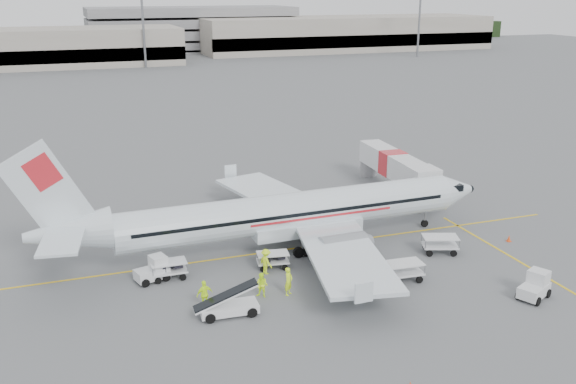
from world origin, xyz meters
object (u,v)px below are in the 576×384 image
at_px(tug_mid, 336,256).
at_px(tug_aft, 152,269).
at_px(aircraft, 292,187).
at_px(tug_fore, 534,286).
at_px(jet_bridge, 392,172).
at_px(belt_loader, 229,296).

distance_m(tug_mid, tug_aft, 12.47).
bearing_deg(tug_mid, aircraft, 98.47).
distance_m(aircraft, tug_fore, 17.63).
xyz_separation_m(tug_fore, tug_aft, (-22.07, 10.57, -0.03)).
bearing_deg(jet_bridge, tug_aft, -151.12).
bearing_deg(belt_loader, tug_mid, 27.66).
bearing_deg(tug_fore, belt_loader, 140.34).
bearing_deg(tug_mid, tug_aft, 160.22).
distance_m(aircraft, belt_loader, 11.71).
distance_m(jet_bridge, tug_aft, 27.37).
xyz_separation_m(aircraft, tug_fore, (11.30, -12.97, -3.85)).
bearing_deg(tug_aft, aircraft, -3.40).
height_order(belt_loader, tug_fore, belt_loader).
relative_size(jet_bridge, belt_loader, 3.17).
bearing_deg(jet_bridge, belt_loader, -136.18).
xyz_separation_m(jet_bridge, tug_aft, (-24.47, -12.22, -1.08)).
bearing_deg(aircraft, tug_aft, -168.85).
relative_size(tug_fore, tug_mid, 0.92).
height_order(jet_bridge, tug_mid, jet_bridge).
distance_m(tug_fore, tug_mid, 12.83).
bearing_deg(belt_loader, jet_bridge, 44.79).
height_order(aircraft, belt_loader, aircraft).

